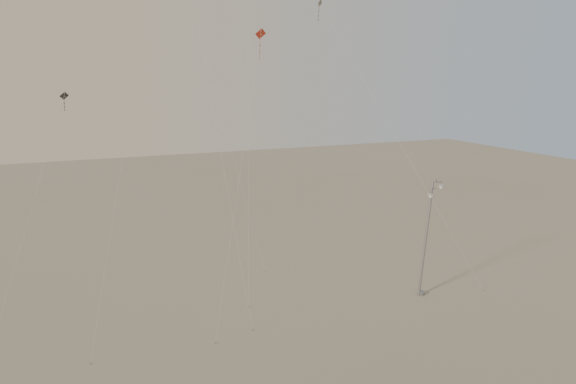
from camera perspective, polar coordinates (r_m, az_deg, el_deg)
name	(u,v)px	position (r m, az deg, el deg)	size (l,w,h in m)	color
ground	(323,338)	(30.39, 4.41, -17.99)	(160.00, 160.00, 0.00)	gray
street_lamp	(427,235)	(35.25, 17.29, -5.24)	(1.62, 0.71, 9.12)	#96989F
kite_1	(195,9)	(34.70, -11.73, 21.84)	(1.81, 11.22, 28.41)	#292622
kite_3	(251,100)	(30.94, -4.71, 11.61)	(5.65, 6.10, 19.56)	maroon
kite_4	(360,75)	(39.19, 9.13, 14.52)	(8.80, 13.06, 22.86)	#292622
kite_6	(42,172)	(31.13, -28.72, 2.25)	(5.48, 8.01, 15.39)	#292622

